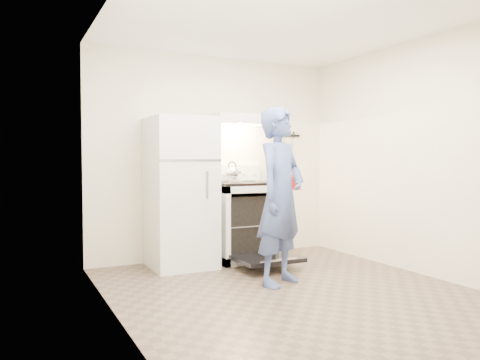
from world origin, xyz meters
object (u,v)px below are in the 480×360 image
object	(u,v)px
person	(280,196)
dutch_oven	(288,183)
refrigerator	(181,193)
tea_kettle	(232,172)
stove_body	(243,222)

from	to	relation	value
person	dutch_oven	xyz separation A→B (m)	(0.33, 0.38, 0.10)
refrigerator	tea_kettle	bearing A→B (deg)	11.52
tea_kettle	dutch_oven	size ratio (longest dim) A/B	0.71
person	tea_kettle	bearing A→B (deg)	58.22
stove_body	person	size ratio (longest dim) A/B	0.53
tea_kettle	person	size ratio (longest dim) A/B	0.14
person	refrigerator	bearing A→B (deg)	91.15
refrigerator	dutch_oven	xyz separation A→B (m)	(0.96, -0.76, 0.12)
tea_kettle	dutch_oven	bearing A→B (deg)	-75.11
tea_kettle	person	bearing A→B (deg)	-93.98
refrigerator	stove_body	distance (m)	0.90
stove_body	dutch_oven	size ratio (longest dim) A/B	2.63
tea_kettle	person	distance (m)	1.31
refrigerator	person	distance (m)	1.30
tea_kettle	stove_body	bearing A→B (deg)	-53.38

